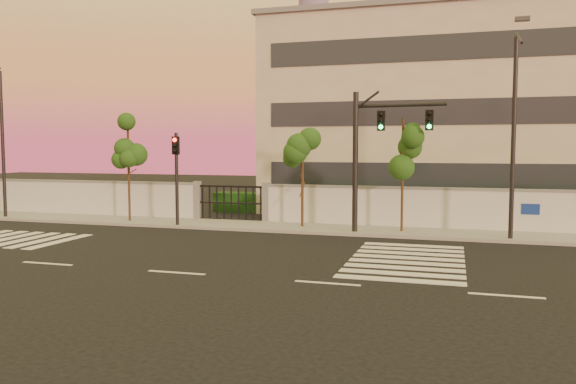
{
  "coord_description": "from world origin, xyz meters",
  "views": [
    {
      "loc": [
        8.55,
        -16.14,
        4.05
      ],
      "look_at": [
        1.99,
        6.0,
        2.22
      ],
      "focal_mm": 35.0,
      "sensor_mm": 36.0,
      "label": 1
    }
  ],
  "objects": [
    {
      "name": "hedge_row",
      "position": [
        1.17,
        14.74,
        0.82
      ],
      "size": [
        41.0,
        4.25,
        1.8
      ],
      "color": "black",
      "rests_on": "ground"
    },
    {
      "name": "traffic_signal_main",
      "position": [
        5.0,
        9.61,
        4.16
      ],
      "size": [
        4.16,
        0.57,
        6.59
      ],
      "rotation": [
        0.0,
        0.0,
        -0.1
      ],
      "color": "black",
      "rests_on": "ground"
    },
    {
      "name": "sidewalk",
      "position": [
        0.0,
        10.5,
        0.07
      ],
      "size": [
        60.0,
        3.0,
        0.15
      ],
      "primitive_type": "cube",
      "color": "gray",
      "rests_on": "ground"
    },
    {
      "name": "streetlight_west",
      "position": [
        -15.83,
        9.45,
        4.7
      ],
      "size": [
        0.52,
        2.09,
        8.71
      ],
      "color": "black",
      "rests_on": "ground"
    },
    {
      "name": "institutional_building",
      "position": [
        9.0,
        21.99,
        6.16
      ],
      "size": [
        24.4,
        12.4,
        12.25
      ],
      "color": "#B7AF9B",
      "rests_on": "ground"
    },
    {
      "name": "distant_skyscraper",
      "position": [
        -65.0,
        280.0,
        61.98
      ],
      "size": [
        16.0,
        16.0,
        118.0
      ],
      "color": "slate",
      "rests_on": "ground"
    },
    {
      "name": "perimeter_wall",
      "position": [
        0.1,
        12.0,
        1.07
      ],
      "size": [
        60.0,
        0.36,
        2.2
      ],
      "color": "silver",
      "rests_on": "ground"
    },
    {
      "name": "traffic_signal_secondary",
      "position": [
        -4.84,
        9.28,
        3.04
      ],
      "size": [
        0.37,
        0.35,
        4.79
      ],
      "rotation": [
        0.0,
        0.0,
        0.0
      ],
      "color": "black",
      "rests_on": "ground"
    },
    {
      "name": "street_tree_d",
      "position": [
        1.39,
        10.63,
        3.49
      ],
      "size": [
        1.62,
        1.29,
        4.74
      ],
      "color": "#382314",
      "rests_on": "ground"
    },
    {
      "name": "ground",
      "position": [
        0.0,
        0.0,
        0.0
      ],
      "size": [
        120.0,
        120.0,
        0.0
      ],
      "primitive_type": "plane",
      "color": "black",
      "rests_on": "ground"
    },
    {
      "name": "street_tree_e",
      "position": [
        6.29,
        10.33,
        3.95
      ],
      "size": [
        1.51,
        1.2,
        5.37
      ],
      "color": "#382314",
      "rests_on": "ground"
    },
    {
      "name": "street_tree_c",
      "position": [
        -8.04,
        10.07,
        4.2
      ],
      "size": [
        1.56,
        1.24,
        5.71
      ],
      "color": "#382314",
      "rests_on": "ground"
    },
    {
      "name": "road_markings",
      "position": [
        -1.58,
        3.76,
        0.01
      ],
      "size": [
        57.0,
        7.62,
        0.02
      ],
      "color": "silver",
      "rests_on": "ground"
    },
    {
      "name": "streetlight_east",
      "position": [
        10.95,
        9.34,
        4.91
      ],
      "size": [
        0.54,
        2.18,
        9.08
      ],
      "color": "black",
      "rests_on": "ground"
    }
  ]
}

